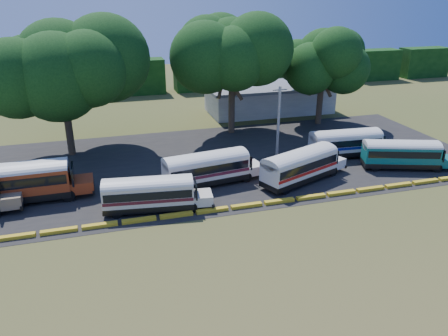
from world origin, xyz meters
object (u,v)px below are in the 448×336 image
object	(u,v)px
bus_red	(18,180)
bus_teal	(403,153)
tree_west	(60,63)
bus_cream_west	(151,192)
bus_white_red	(301,164)

from	to	relation	value
bus_red	bus_teal	xyz separation A→B (m)	(36.56, -2.56, -0.34)
bus_teal	tree_west	xyz separation A→B (m)	(-32.70, 13.88, 8.39)
bus_teal	tree_west	size ratio (longest dim) A/B	0.64
bus_red	bus_cream_west	bearing A→B (deg)	-24.74
bus_white_red	bus_teal	xyz separation A→B (m)	(11.49, 0.30, -0.12)
bus_cream_west	bus_teal	xyz separation A→B (m)	(25.90, 2.18, 0.04)
bus_red	tree_west	size ratio (longest dim) A/B	0.75
bus_white_red	tree_west	bearing A→B (deg)	123.97
bus_red	tree_west	bearing A→B (deg)	70.42
bus_white_red	bus_red	bearing A→B (deg)	151.21
bus_cream_west	tree_west	xyz separation A→B (m)	(-6.80, 16.06, 8.43)
bus_white_red	tree_west	size ratio (longest dim) A/B	0.69
bus_white_red	bus_cream_west	bearing A→B (deg)	165.16
bus_red	bus_cream_west	size ratio (longest dim) A/B	1.19
tree_west	bus_cream_west	bearing A→B (deg)	-67.04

